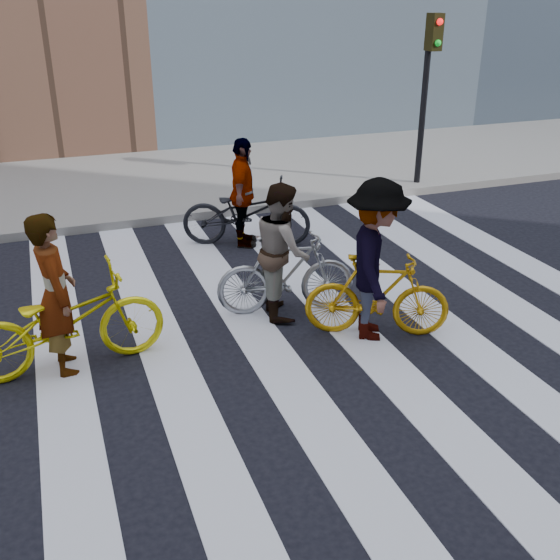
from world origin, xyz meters
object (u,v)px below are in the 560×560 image
bike_silver_mid (286,274)px  rider_right (376,261)px  rider_mid (282,250)px  traffic_signal (429,73)px  bike_yellow_right (377,296)px  rider_rear (243,193)px  bike_yellow_left (65,322)px  rider_left (56,294)px  bike_dark_rear (246,213)px

bike_silver_mid → rider_right: bearing=-131.7°
bike_silver_mid → rider_right: size_ratio=0.91×
rider_mid → traffic_signal: bearing=-37.3°
bike_yellow_right → rider_rear: (-0.58, 3.33, 0.35)m
rider_mid → rider_rear: 2.42m
bike_yellow_left → rider_mid: 2.65m
bike_yellow_left → rider_right: bearing=-103.4°
traffic_signal → rider_left: traffic_signal is taller
rider_rear → rider_mid: bearing=-163.4°
bike_yellow_left → rider_rear: 4.04m
bike_yellow_left → rider_rear: rider_rear is taller
bike_yellow_left → bike_silver_mid: (2.64, 0.45, -0.03)m
bike_yellow_left → rider_mid: rider_mid is taller
bike_yellow_right → rider_rear: 3.40m
rider_left → rider_right: (3.42, -0.47, 0.07)m
rider_mid → rider_rear: bearing=4.1°
traffic_signal → rider_rear: bearing=-157.8°
bike_dark_rear → rider_rear: bearing=112.4°
bike_dark_rear → rider_right: (0.48, -3.33, 0.41)m
rider_mid → bike_dark_rear: bearing=3.0°
traffic_signal → rider_right: size_ratio=1.77×
bike_yellow_right → rider_right: bearing=114.2°
rider_left → rider_rear: (2.89, 2.86, -0.02)m
bike_yellow_left → rider_left: size_ratio=1.18×
rider_mid → bike_silver_mid: bearing=-80.1°
bike_silver_mid → bike_dark_rear: size_ratio=0.86×
bike_yellow_right → bike_dark_rear: (-0.53, 3.33, 0.03)m
traffic_signal → rider_mid: bearing=-137.2°
traffic_signal → bike_yellow_right: bearing=-125.7°
bike_silver_mid → rider_mid: (-0.05, 0.00, 0.32)m
bike_yellow_left → rider_left: rider_left is taller
rider_right → rider_left: bearing=106.4°
rider_rear → bike_yellow_right: bearing=-147.7°
rider_mid → rider_right: bearing=-129.8°
bike_yellow_right → rider_right: 0.44m
bike_dark_rear → rider_mid: (-0.29, -2.41, 0.31)m
rider_right → bike_silver_mid: bearing=62.6°
traffic_signal → bike_dark_rear: traffic_signal is taller
bike_yellow_right → rider_mid: (-0.83, 0.92, 0.34)m
traffic_signal → bike_yellow_left: bearing=-147.0°
bike_yellow_right → rider_right: size_ratio=0.88×
traffic_signal → bike_dark_rear: (-4.17, -1.72, -1.75)m
rider_right → rider_rear: size_ratio=1.11×
bike_silver_mid → bike_dark_rear: 2.42m
bike_yellow_right → rider_left: rider_left is taller
bike_silver_mid → rider_left: bearing=109.4°
bike_silver_mid → bike_yellow_right: size_ratio=1.03×
bike_dark_rear → rider_right: size_ratio=1.07×
traffic_signal → bike_yellow_left: 8.59m
bike_yellow_left → rider_rear: (2.84, 2.86, 0.31)m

